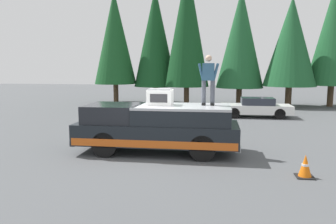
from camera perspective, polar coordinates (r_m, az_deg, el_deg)
The scene contains 12 objects.
ground_plane at distance 11.05m, azimuth -2.34°, elevation -7.61°, with size 90.00×90.00×0.00m, color #4C4F51.
pickup_truck at distance 11.33m, azimuth -1.84°, elevation -2.70°, with size 2.01×5.54×1.65m.
compressor_unit at distance 11.22m, azimuth -1.36°, elevation 2.64°, with size 0.65×0.84×0.56m.
person_on_truck_bed at distance 11.21m, azimuth 7.02°, elevation 5.78°, with size 0.29×0.72×1.69m.
parked_car_white at distance 20.19m, azimuth 15.03°, elevation 0.79°, with size 1.64×4.10×1.16m.
traffic_cone at distance 9.62m, azimuth 22.74°, elevation -8.76°, with size 0.47×0.47×0.62m.
conifer_far_left at distance 27.74m, azimuth 26.96°, elevation 12.40°, with size 3.65×3.65×9.58m.
conifer_left at distance 26.32m, azimuth 20.58°, elevation 11.34°, with size 3.87×3.87×8.09m.
conifer_center_left at distance 26.82m, azimuth 12.50°, elevation 12.36°, with size 3.70×3.70×9.04m.
conifer_center_right at distance 26.26m, azimuth 3.32°, elevation 14.82°, with size 3.47×3.47×10.93m.
conifer_right at distance 27.59m, azimuth -2.21°, elevation 12.85°, with size 3.52×3.52×9.44m.
conifer_far_right at distance 27.89m, azimuth -9.23°, elevation 12.65°, with size 3.43×3.43×9.18m.
Camera 1 is at (-10.47, -2.02, 2.92)m, focal length 35.07 mm.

